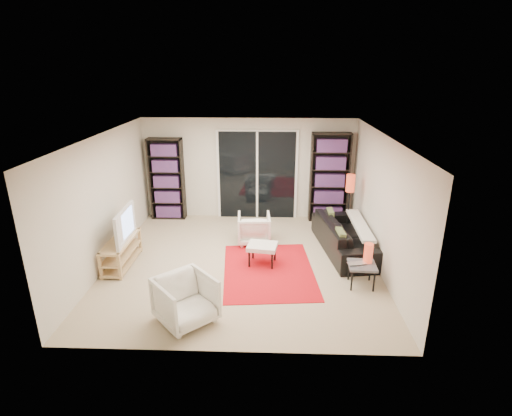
{
  "coord_description": "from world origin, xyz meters",
  "views": [
    {
      "loc": [
        0.5,
        -6.76,
        3.53
      ],
      "look_at": [
        0.25,
        0.3,
        1.0
      ],
      "focal_mm": 28.0,
      "sensor_mm": 36.0,
      "label": 1
    }
  ],
  "objects_px": {
    "tv_stand": "(122,252)",
    "side_table": "(362,267)",
    "bookshelf_right": "(329,178)",
    "sofa": "(345,236)",
    "ottoman": "(262,247)",
    "armchair_back": "(254,228)",
    "armchair_front": "(186,300)",
    "floor_lamp": "(350,190)",
    "bookshelf_left": "(167,179)"
  },
  "relations": [
    {
      "from": "armchair_back",
      "to": "armchair_front",
      "type": "relative_size",
      "value": 0.89
    },
    {
      "from": "floor_lamp",
      "to": "tv_stand",
      "type": "bearing_deg",
      "value": -160.88
    },
    {
      "from": "sofa",
      "to": "floor_lamp",
      "type": "distance_m",
      "value": 1.09
    },
    {
      "from": "bookshelf_right",
      "to": "side_table",
      "type": "relative_size",
      "value": 4.43
    },
    {
      "from": "sofa",
      "to": "ottoman",
      "type": "relative_size",
      "value": 3.62
    },
    {
      "from": "tv_stand",
      "to": "bookshelf_right",
      "type": "bearing_deg",
      "value": 30.87
    },
    {
      "from": "bookshelf_left",
      "to": "ottoman",
      "type": "relative_size",
      "value": 3.28
    },
    {
      "from": "side_table",
      "to": "armchair_back",
      "type": "bearing_deg",
      "value": 137.95
    },
    {
      "from": "sofa",
      "to": "armchair_front",
      "type": "distance_m",
      "value": 3.67
    },
    {
      "from": "ottoman",
      "to": "side_table",
      "type": "xyz_separation_m",
      "value": [
        1.69,
        -0.72,
        0.01
      ]
    },
    {
      "from": "bookshelf_right",
      "to": "floor_lamp",
      "type": "height_order",
      "value": "bookshelf_right"
    },
    {
      "from": "ottoman",
      "to": "armchair_front",
      "type": "bearing_deg",
      "value": -120.27
    },
    {
      "from": "armchair_front",
      "to": "armchair_back",
      "type": "bearing_deg",
      "value": 31.08
    },
    {
      "from": "bookshelf_right",
      "to": "armchair_front",
      "type": "relative_size",
      "value": 2.73
    },
    {
      "from": "armchair_front",
      "to": "ottoman",
      "type": "distance_m",
      "value": 2.11
    },
    {
      "from": "ottoman",
      "to": "sofa",
      "type": "bearing_deg",
      "value": 21.44
    },
    {
      "from": "bookshelf_left",
      "to": "armchair_front",
      "type": "bearing_deg",
      "value": -73.2
    },
    {
      "from": "armchair_front",
      "to": "side_table",
      "type": "distance_m",
      "value": 2.97
    },
    {
      "from": "side_table",
      "to": "floor_lamp",
      "type": "height_order",
      "value": "floor_lamp"
    },
    {
      "from": "bookshelf_left",
      "to": "bookshelf_right",
      "type": "distance_m",
      "value": 3.85
    },
    {
      "from": "armchair_front",
      "to": "floor_lamp",
      "type": "distance_m",
      "value": 4.41
    },
    {
      "from": "ottoman",
      "to": "side_table",
      "type": "height_order",
      "value": "same"
    },
    {
      "from": "bookshelf_right",
      "to": "armchair_back",
      "type": "height_order",
      "value": "bookshelf_right"
    },
    {
      "from": "sofa",
      "to": "bookshelf_right",
      "type": "bearing_deg",
      "value": -4.08
    },
    {
      "from": "bookshelf_left",
      "to": "side_table",
      "type": "bearing_deg",
      "value": -37.5
    },
    {
      "from": "side_table",
      "to": "tv_stand",
      "type": "bearing_deg",
      "value": 171.98
    },
    {
      "from": "bookshelf_right",
      "to": "sofa",
      "type": "relative_size",
      "value": 0.97
    },
    {
      "from": "bookshelf_left",
      "to": "floor_lamp",
      "type": "bearing_deg",
      "value": -12.65
    },
    {
      "from": "floor_lamp",
      "to": "bookshelf_right",
      "type": "bearing_deg",
      "value": 108.21
    },
    {
      "from": "tv_stand",
      "to": "armchair_front",
      "type": "distance_m",
      "value": 2.31
    },
    {
      "from": "bookshelf_right",
      "to": "floor_lamp",
      "type": "relative_size",
      "value": 1.53
    },
    {
      "from": "armchair_front",
      "to": "sofa",
      "type": "bearing_deg",
      "value": 0.68
    },
    {
      "from": "bookshelf_left",
      "to": "side_table",
      "type": "xyz_separation_m",
      "value": [
        4.02,
        -3.08,
        -0.62
      ]
    },
    {
      "from": "armchair_back",
      "to": "side_table",
      "type": "distance_m",
      "value": 2.53
    },
    {
      "from": "sofa",
      "to": "ottoman",
      "type": "height_order",
      "value": "sofa"
    },
    {
      "from": "tv_stand",
      "to": "side_table",
      "type": "bearing_deg",
      "value": -8.02
    },
    {
      "from": "bookshelf_right",
      "to": "side_table",
      "type": "height_order",
      "value": "bookshelf_right"
    },
    {
      "from": "floor_lamp",
      "to": "side_table",
      "type": "bearing_deg",
      "value": -93.75
    },
    {
      "from": "side_table",
      "to": "armchair_front",
      "type": "bearing_deg",
      "value": -158.13
    },
    {
      "from": "bookshelf_right",
      "to": "armchair_back",
      "type": "distance_m",
      "value": 2.33
    },
    {
      "from": "bookshelf_left",
      "to": "sofa",
      "type": "distance_m",
      "value": 4.38
    },
    {
      "from": "tv_stand",
      "to": "armchair_back",
      "type": "relative_size",
      "value": 1.79
    },
    {
      "from": "tv_stand",
      "to": "armchair_back",
      "type": "distance_m",
      "value": 2.66
    },
    {
      "from": "bookshelf_left",
      "to": "bookshelf_right",
      "type": "relative_size",
      "value": 0.93
    },
    {
      "from": "armchair_back",
      "to": "ottoman",
      "type": "relative_size",
      "value": 1.15
    },
    {
      "from": "armchair_back",
      "to": "floor_lamp",
      "type": "relative_size",
      "value": 0.5
    },
    {
      "from": "bookshelf_right",
      "to": "side_table",
      "type": "distance_m",
      "value": 3.16
    },
    {
      "from": "floor_lamp",
      "to": "armchair_back",
      "type": "bearing_deg",
      "value": -167.41
    },
    {
      "from": "sofa",
      "to": "armchair_back",
      "type": "distance_m",
      "value": 1.87
    },
    {
      "from": "sofa",
      "to": "ottoman",
      "type": "bearing_deg",
      "value": 103.17
    }
  ]
}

